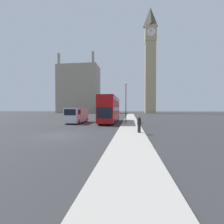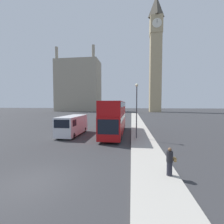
{
  "view_description": "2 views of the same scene",
  "coord_description": "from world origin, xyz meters",
  "px_view_note": "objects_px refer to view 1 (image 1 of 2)",
  "views": [
    {
      "loc": [
        6.31,
        -12.59,
        2.32
      ],
      "look_at": [
        3.02,
        13.88,
        1.82
      ],
      "focal_mm": 24.0,
      "sensor_mm": 36.0,
      "label": 1
    },
    {
      "loc": [
        5.02,
        -6.9,
        4.04
      ],
      "look_at": [
        1.56,
        19.57,
        2.67
      ],
      "focal_mm": 24.0,
      "sensor_mm": 36.0,
      "label": 2
    }
  ],
  "objects_px": {
    "white_van": "(77,115)",
    "pedestrian": "(139,124)",
    "clock_tower": "(150,59)",
    "red_double_decker_bus": "(110,108)",
    "street_lamp": "(126,97)"
  },
  "relations": [
    {
      "from": "clock_tower",
      "to": "red_double_decker_bus",
      "type": "bearing_deg",
      "value": -103.24
    },
    {
      "from": "white_van",
      "to": "street_lamp",
      "type": "bearing_deg",
      "value": -8.81
    },
    {
      "from": "white_van",
      "to": "pedestrian",
      "type": "xyz_separation_m",
      "value": [
        9.77,
        -10.23,
        -0.44
      ]
    },
    {
      "from": "white_van",
      "to": "red_double_decker_bus",
      "type": "bearing_deg",
      "value": 15.61
    },
    {
      "from": "clock_tower",
      "to": "street_lamp",
      "type": "height_order",
      "value": "clock_tower"
    },
    {
      "from": "red_double_decker_bus",
      "to": "street_lamp",
      "type": "distance_m",
      "value": 4.35
    },
    {
      "from": "white_van",
      "to": "pedestrian",
      "type": "bearing_deg",
      "value": -46.3
    },
    {
      "from": "clock_tower",
      "to": "white_van",
      "type": "relative_size",
      "value": 9.71
    },
    {
      "from": "white_van",
      "to": "street_lamp",
      "type": "relative_size",
      "value": 1.0
    },
    {
      "from": "street_lamp",
      "to": "red_double_decker_bus",
      "type": "bearing_deg",
      "value": 135.71
    },
    {
      "from": "clock_tower",
      "to": "pedestrian",
      "type": "height_order",
      "value": "clock_tower"
    },
    {
      "from": "clock_tower",
      "to": "white_van",
      "type": "xyz_separation_m",
      "value": [
        -20.07,
        -63.89,
        -29.66
      ]
    },
    {
      "from": "white_van",
      "to": "pedestrian",
      "type": "distance_m",
      "value": 14.15
    },
    {
      "from": "pedestrian",
      "to": "white_van",
      "type": "bearing_deg",
      "value": 133.7
    },
    {
      "from": "red_double_decker_bus",
      "to": "pedestrian",
      "type": "distance_m",
      "value": 12.62
    }
  ]
}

